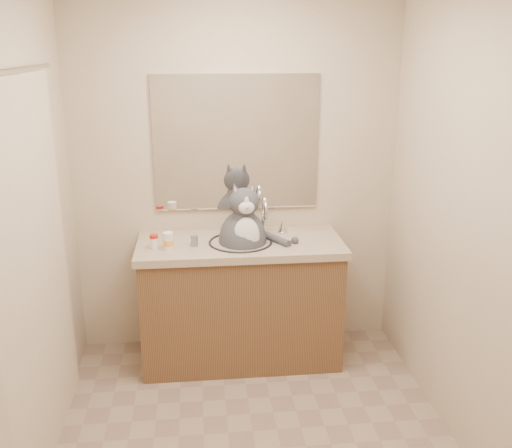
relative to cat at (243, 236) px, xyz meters
The scene contains 8 objects.
room 1.00m from the cat, 91.22° to the right, with size 2.22×2.52×2.42m.
vanity 0.45m from the cat, 137.56° to the left, with size 1.34×0.59×1.12m.
mirror 0.63m from the cat, 93.99° to the left, with size 1.10×0.02×0.90m, color white.
shower_curtain 1.37m from the cat, 141.66° to the right, with size 0.02×1.30×1.93m.
cat is the anchor object (origin of this frame).
pill_bottle_redcap 0.57m from the cat, behind, with size 0.06×0.06×0.09m.
pill_bottle_orange 0.49m from the cat, 169.91° to the right, with size 0.07×0.07×0.11m.
grey_canister 0.32m from the cat, behind, with size 0.06×0.06×0.07m.
Camera 1 is at (-0.27, -2.54, 2.07)m, focal length 40.00 mm.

